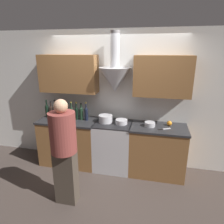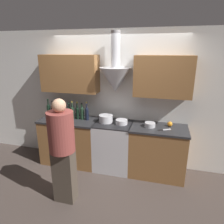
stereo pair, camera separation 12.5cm
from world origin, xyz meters
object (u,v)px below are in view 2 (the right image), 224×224
at_px(wine_bottle_3, 60,111).
at_px(wine_bottle_6, 72,112).
at_px(wine_bottle_9, 87,113).
at_px(stock_pot, 106,119).
at_px(wine_bottle_2, 57,110).
at_px(saucepan, 150,125).
at_px(wine_bottle_7, 77,112).
at_px(wine_bottle_0, 49,110).
at_px(wine_bottle_5, 69,112).
at_px(wine_bottle_4, 65,111).
at_px(person_foreground_left, 62,148).
at_px(wine_bottle_8, 82,112).
at_px(wine_bottle_1, 53,110).
at_px(mixing_bowl, 122,122).
at_px(orange_fruit, 170,124).
at_px(stove_range, 113,146).

relative_size(wine_bottle_3, wine_bottle_6, 0.97).
xyz_separation_m(wine_bottle_9, stock_pot, (0.39, -0.03, -0.07)).
bearing_deg(wine_bottle_2, wine_bottle_9, -0.89).
xyz_separation_m(wine_bottle_2, saucepan, (1.87, -0.07, -0.11)).
bearing_deg(wine_bottle_7, wine_bottle_0, -179.57).
bearing_deg(wine_bottle_5, wine_bottle_4, -167.87).
relative_size(wine_bottle_5, person_foreground_left, 0.20).
distance_m(wine_bottle_9, saucepan, 1.22).
relative_size(wine_bottle_2, wine_bottle_8, 1.11).
distance_m(wine_bottle_2, wine_bottle_6, 0.36).
relative_size(wine_bottle_2, wine_bottle_6, 1.04).
bearing_deg(stock_pot, wine_bottle_1, 178.79).
xyz_separation_m(wine_bottle_5, wine_bottle_8, (0.27, 0.00, 0.01)).
relative_size(wine_bottle_7, mixing_bowl, 1.58).
distance_m(wine_bottle_2, wine_bottle_4, 0.19).
height_order(wine_bottle_2, wine_bottle_9, wine_bottle_2).
xyz_separation_m(wine_bottle_3, wine_bottle_9, (0.56, 0.02, 0.01)).
distance_m(wine_bottle_9, mixing_bowl, 0.71).
bearing_deg(wine_bottle_3, wine_bottle_5, 7.55).
bearing_deg(wine_bottle_4, wine_bottle_7, 3.48).
xyz_separation_m(wine_bottle_3, wine_bottle_4, (0.09, 0.00, 0.01)).
relative_size(stock_pot, orange_fruit, 2.90).
xyz_separation_m(wine_bottle_4, wine_bottle_8, (0.36, 0.02, -0.00)).
bearing_deg(wine_bottle_9, wine_bottle_1, -179.62).
bearing_deg(stove_range, wine_bottle_6, 177.01).
xyz_separation_m(wine_bottle_0, stock_pot, (1.22, -0.03, -0.08)).
xyz_separation_m(wine_bottle_2, person_foreground_left, (0.71, -1.12, -0.19)).
xyz_separation_m(wine_bottle_1, orange_fruit, (2.29, 0.06, -0.09)).
xyz_separation_m(wine_bottle_6, orange_fruit, (1.86, 0.06, -0.09)).
xyz_separation_m(stove_range, wine_bottle_7, (-0.74, 0.06, 0.59)).
bearing_deg(wine_bottle_4, wine_bottle_3, -177.12).
relative_size(stove_range, wine_bottle_3, 2.70).
bearing_deg(wine_bottle_1, wine_bottle_0, 176.55).
height_order(wine_bottle_9, saucepan, wine_bottle_9).
xyz_separation_m(wine_bottle_7, wine_bottle_8, (0.09, 0.01, 0.00)).
distance_m(stove_range, wine_bottle_6, 1.04).
bearing_deg(wine_bottle_8, mixing_bowl, -4.53).
height_order(wine_bottle_3, saucepan, wine_bottle_3).
height_order(wine_bottle_0, wine_bottle_3, wine_bottle_0).
bearing_deg(person_foreground_left, wine_bottle_4, 115.56).
distance_m(wine_bottle_2, stock_pot, 1.05).
distance_m(wine_bottle_0, wine_bottle_5, 0.45).
xyz_separation_m(wine_bottle_9, mixing_bowl, (0.70, -0.05, -0.10)).
height_order(wine_bottle_9, stock_pot, wine_bottle_9).
relative_size(wine_bottle_3, wine_bottle_7, 0.99).
xyz_separation_m(wine_bottle_1, wine_bottle_3, (0.18, -0.01, -0.00)).
relative_size(wine_bottle_2, mixing_bowl, 1.67).
bearing_deg(orange_fruit, wine_bottle_4, -178.27).
distance_m(wine_bottle_3, wine_bottle_9, 0.56).
height_order(stove_range, wine_bottle_5, wine_bottle_5).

